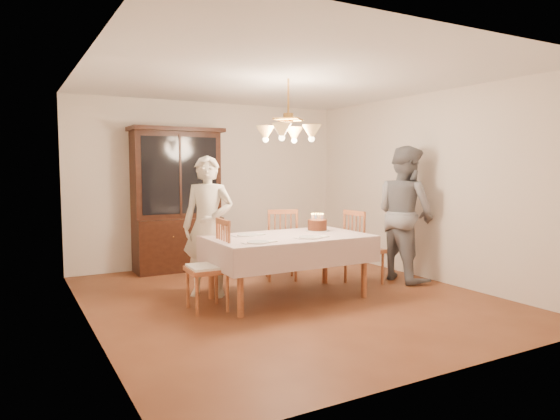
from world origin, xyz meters
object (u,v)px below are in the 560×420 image
dining_table (288,242)px  chair_far_side (281,248)px  elderly_woman (208,226)px  birthday_cake (317,226)px  china_hutch (177,202)px

dining_table → chair_far_side: chair_far_side is taller
elderly_woman → birthday_cake: size_ratio=5.71×
chair_far_side → elderly_woman: elderly_woman is taller
dining_table → birthday_cake: bearing=17.9°
dining_table → china_hutch: bearing=106.1°
chair_far_side → birthday_cake: size_ratio=3.33×
dining_table → elderly_woman: (-0.80, 0.56, 0.17)m
chair_far_side → dining_table: bearing=-114.5°
dining_table → chair_far_side: size_ratio=1.90×
dining_table → china_hutch: 2.37m
birthday_cake → chair_far_side: bearing=98.8°
chair_far_side → elderly_woman: 1.33m
china_hutch → birthday_cake: size_ratio=7.20×
china_hutch → elderly_woman: (-0.15, -1.69, -0.18)m
elderly_woman → birthday_cake: (1.33, -0.39, -0.03)m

